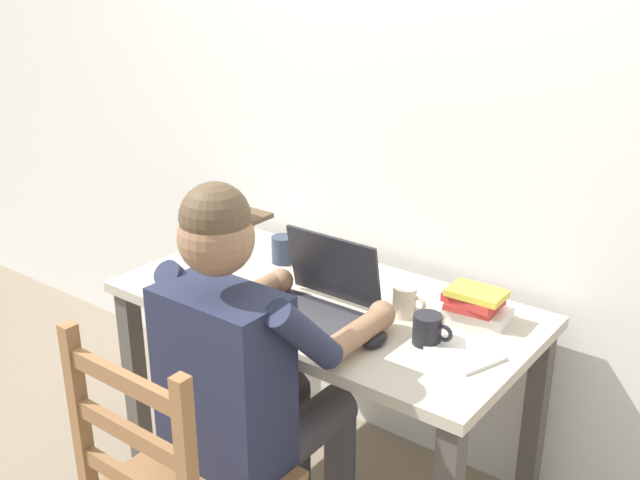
{
  "coord_description": "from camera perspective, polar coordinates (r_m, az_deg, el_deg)",
  "views": [
    {
      "loc": [
        1.29,
        -1.72,
        1.77
      ],
      "look_at": [
        0.02,
        -0.05,
        0.95
      ],
      "focal_mm": 42.24,
      "sensor_mm": 36.0,
      "label": 1
    }
  ],
  "objects": [
    {
      "name": "back_wall",
      "position": [
        2.54,
        6.23,
        10.65
      ],
      "size": [
        6.0,
        0.04,
        2.6
      ],
      "color": "silver",
      "rests_on": "ground"
    },
    {
      "name": "desk",
      "position": [
        2.43,
        0.36,
        -6.68
      ],
      "size": [
        1.32,
        0.69,
        0.73
      ],
      "color": "#BCB29E",
      "rests_on": "ground"
    },
    {
      "name": "seated_person",
      "position": [
        2.09,
        -5.22,
        -9.84
      ],
      "size": [
        0.5,
        0.6,
        1.25
      ],
      "color": "#232842",
      "rests_on": "ground"
    },
    {
      "name": "laptop",
      "position": [
        2.27,
        -0.22,
        -4.36
      ],
      "size": [
        0.33,
        0.28,
        0.23
      ],
      "color": "#232328",
      "rests_on": "desk"
    },
    {
      "name": "computer_mouse",
      "position": [
        2.12,
        4.14,
        -7.5
      ],
      "size": [
        0.06,
        0.1,
        0.03
      ],
      "primitive_type": "ellipsoid",
      "color": "black",
      "rests_on": "desk"
    },
    {
      "name": "coffee_mug_white",
      "position": [
        2.27,
        6.48,
        -4.66
      ],
      "size": [
        0.11,
        0.07,
        0.09
      ],
      "color": "beige",
      "rests_on": "desk"
    },
    {
      "name": "coffee_mug_dark",
      "position": [
        2.13,
        8.18,
        -6.72
      ],
      "size": [
        0.12,
        0.08,
        0.09
      ],
      "color": "black",
      "rests_on": "desk"
    },
    {
      "name": "coffee_mug_spare",
      "position": [
        2.64,
        -2.8,
        -0.73
      ],
      "size": [
        0.12,
        0.08,
        0.1
      ],
      "color": "#2D384C",
      "rests_on": "desk"
    },
    {
      "name": "book_stack_main",
      "position": [
        2.29,
        11.68,
        -4.78
      ],
      "size": [
        0.2,
        0.14,
        0.1
      ],
      "color": "white",
      "rests_on": "desk"
    },
    {
      "name": "paper_pile_near_laptop",
      "position": [
        2.12,
        10.73,
        -8.31
      ],
      "size": [
        0.23,
        0.21,
        0.01
      ],
      "primitive_type": "cube",
      "rotation": [
        0.0,
        0.0,
        -0.34
      ],
      "color": "white",
      "rests_on": "desk"
    }
  ]
}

